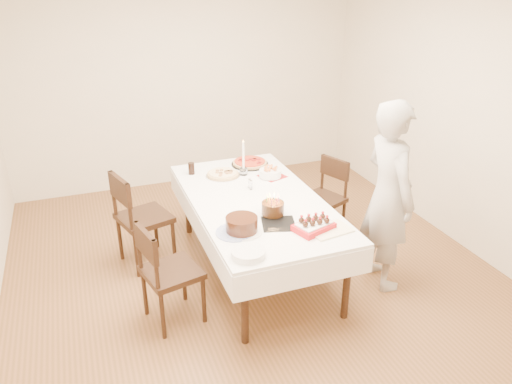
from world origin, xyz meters
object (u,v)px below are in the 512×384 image
object	(u,v)px
pizza_white	(223,174)
person	(388,196)
chair_left_savory	(144,218)
pasta_bowl	(270,173)
dining_table	(256,235)
birthday_cake	(273,205)
chair_right_savory	(322,200)
pizza_pepperoni	(250,163)
chair_left_dessert	(172,272)
taper_candle	(243,157)
layer_cake	(242,225)
cola_glass	(191,169)
strawberry_box	(314,226)

from	to	relation	value
pizza_white	person	bearing A→B (deg)	-45.93
chair_left_savory	pasta_bowl	size ratio (longest dim) A/B	4.37
dining_table	birthday_cake	xyz separation A→B (m)	(0.02, -0.35, 0.47)
chair_right_savory	pizza_pepperoni	world-z (taller)	chair_right_savory
dining_table	chair_left_dessert	world-z (taller)	chair_left_dessert
person	taper_candle	world-z (taller)	person
layer_cake	dining_table	bearing A→B (deg)	58.95
person	layer_cake	world-z (taller)	person
dining_table	pizza_white	bearing A→B (deg)	101.41
layer_cake	chair_left_dessert	bearing A→B (deg)	172.75
cola_glass	strawberry_box	xyz separation A→B (m)	(0.64, -1.49, -0.02)
taper_candle	chair_left_dessert	bearing A→B (deg)	-133.01
cola_glass	strawberry_box	size ratio (longest dim) A/B	0.38
dining_table	person	size ratio (longest dim) A/B	1.24
chair_right_savory	person	bearing A→B (deg)	-103.92
taper_candle	chair_left_savory	bearing A→B (deg)	-175.43
chair_right_savory	strawberry_box	distance (m)	1.31
chair_right_savory	dining_table	bearing A→B (deg)	-178.95
dining_table	person	distance (m)	1.26
chair_right_savory	layer_cake	distance (m)	1.56
person	strawberry_box	bearing A→B (deg)	101.85
pasta_bowl	person	bearing A→B (deg)	-54.63
dining_table	birthday_cake	world-z (taller)	birthday_cake
layer_cake	cola_glass	bearing A→B (deg)	93.90
chair_left_dessert	pasta_bowl	size ratio (longest dim) A/B	4.07
person	pasta_bowl	size ratio (longest dim) A/B	7.76
pasta_bowl	birthday_cake	world-z (taller)	birthday_cake
chair_left_dessert	chair_right_savory	bearing A→B (deg)	-168.19
chair_left_savory	strawberry_box	world-z (taller)	chair_left_savory
pizza_pepperoni	cola_glass	xyz separation A→B (m)	(-0.65, -0.04, 0.04)
pizza_white	pasta_bowl	bearing A→B (deg)	-23.18
dining_table	pizza_white	world-z (taller)	pizza_white
strawberry_box	birthday_cake	bearing A→B (deg)	120.69
chair_left_dessert	pizza_pepperoni	bearing A→B (deg)	-144.65
pasta_bowl	chair_left_savory	bearing A→B (deg)	176.78
cola_glass	layer_cake	size ratio (longest dim) A/B	0.36
person	taper_candle	xyz separation A→B (m)	(-0.94, 1.15, 0.08)
chair_left_savory	chair_left_dessert	world-z (taller)	chair_left_savory
strawberry_box	pasta_bowl	bearing A→B (deg)	86.02
layer_cake	birthday_cake	world-z (taller)	birthday_cake
taper_candle	birthday_cake	distance (m)	0.94
birthday_cake	strawberry_box	distance (m)	0.42
chair_right_savory	taper_candle	bearing A→B (deg)	143.29
person	pizza_white	xyz separation A→B (m)	(-1.15, 1.19, -0.09)
chair_left_dessert	taper_candle	distance (m)	1.51
chair_left_dessert	person	xyz separation A→B (m)	(1.91, -0.11, 0.41)
chair_right_savory	chair_left_savory	distance (m)	1.85
chair_left_savory	taper_candle	bearing A→B (deg)	167.92
layer_cake	birthday_cake	xyz separation A→B (m)	(0.34, 0.18, 0.03)
pizza_white	chair_right_savory	bearing A→B (deg)	-13.52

